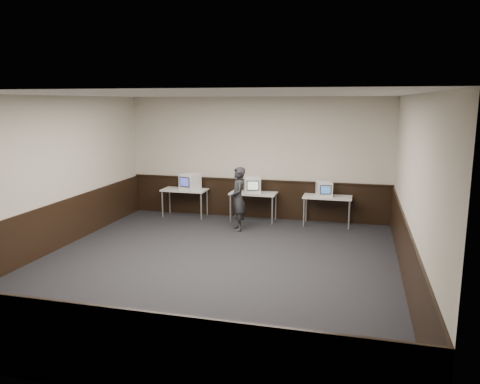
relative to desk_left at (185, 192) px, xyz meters
name	(u,v)px	position (x,y,z in m)	size (l,w,h in m)	color
floor	(211,267)	(1.90, -3.60, -0.68)	(8.00, 8.00, 0.00)	black
ceiling	(209,94)	(1.90, -3.60, 2.52)	(8.00, 8.00, 0.00)	white
back_wall	(257,158)	(1.90, 0.40, 0.92)	(7.00, 7.00, 0.00)	beige
front_wall	(87,250)	(1.90, -7.60, 0.92)	(7.00, 7.00, 0.00)	beige
left_wall	(44,176)	(-1.60, -3.60, 0.92)	(8.00, 8.00, 0.00)	beige
right_wall	(412,193)	(5.40, -3.60, 0.92)	(8.00, 8.00, 0.00)	beige
wainscot_back	(256,199)	(1.90, 0.38, -0.18)	(6.98, 0.04, 1.00)	black
wainscot_front	(95,349)	(1.90, -7.58, -0.18)	(6.98, 0.04, 1.00)	black
wainscot_left	(49,229)	(-1.58, -3.60, -0.18)	(0.04, 7.98, 1.00)	black
wainscot_right	(406,257)	(5.38, -3.60, -0.18)	(0.04, 7.98, 1.00)	black
wainscot_rail	(256,180)	(1.90, 0.36, 0.34)	(6.98, 0.06, 0.04)	black
desk_left	(185,192)	(0.00, 0.00, 0.00)	(1.20, 0.60, 0.75)	silver
desk_center	(253,195)	(1.90, 0.00, 0.00)	(1.20, 0.60, 0.75)	silver
desk_right	(327,199)	(3.80, 0.00, 0.00)	(1.20, 0.60, 0.75)	silver
emac_left	(190,182)	(0.17, -0.02, 0.29)	(0.56, 0.57, 0.44)	white
emac_center	(252,185)	(1.88, -0.04, 0.28)	(0.53, 0.54, 0.42)	white
emac_right	(324,189)	(3.71, -0.04, 0.26)	(0.46, 0.47, 0.37)	white
person	(238,199)	(1.75, -0.98, 0.09)	(0.56, 0.37, 1.54)	black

